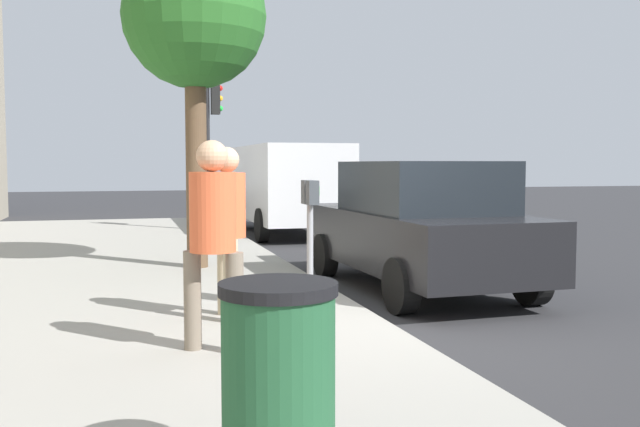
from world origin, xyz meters
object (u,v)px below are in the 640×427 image
object	(u,v)px
parked_sedan_near	(419,225)
street_tree	(195,21)
pedestrian_at_meter	(227,218)
parked_van_far	(287,183)
parking_meter	(310,217)
pedestrian_bystander	(213,227)
traffic_signal	(212,129)
trash_bin	(279,383)

from	to	relation	value
parked_sedan_near	street_tree	bearing A→B (deg)	54.99
pedestrian_at_meter	parked_van_far	distance (m)	10.18
parking_meter	street_tree	xyz separation A→B (m)	(3.52, 0.86, 2.72)
pedestrian_at_meter	parked_sedan_near	size ratio (longest dim) A/B	0.39
pedestrian_bystander	parking_meter	bearing A→B (deg)	-9.30
pedestrian_bystander	parked_van_far	distance (m)	11.45
traffic_signal	parking_meter	bearing A→B (deg)	179.28
parking_meter	trash_bin	xyz separation A→B (m)	(-3.99, 1.23, -0.51)
parking_meter	parked_sedan_near	world-z (taller)	parked_sedan_near
pedestrian_bystander	traffic_signal	xyz separation A→B (m)	(11.00, -1.35, 1.37)
parked_van_far	traffic_signal	xyz separation A→B (m)	(-0.00, 1.84, 1.32)
pedestrian_at_meter	pedestrian_bystander	bearing A→B (deg)	-105.22
street_tree	trash_bin	distance (m)	8.19
pedestrian_bystander	street_tree	bearing A→B (deg)	27.25
parked_sedan_near	traffic_signal	bearing A→B (deg)	12.89
pedestrian_at_meter	traffic_signal	distance (m)	9.92
street_tree	trash_bin	bearing A→B (deg)	177.19
parked_van_far	trash_bin	xyz separation A→B (m)	(-13.58, 3.18, -0.60)
pedestrian_bystander	parked_sedan_near	bearing A→B (deg)	-15.52
pedestrian_bystander	parked_van_far	bearing A→B (deg)	15.37
parked_sedan_near	traffic_signal	size ratio (longest dim) A/B	1.24
parking_meter	street_tree	bearing A→B (deg)	13.70
trash_bin	pedestrian_at_meter	bearing A→B (deg)	-4.49
pedestrian_bystander	traffic_signal	distance (m)	11.17
parked_van_far	trash_bin	world-z (taller)	parked_van_far
pedestrian_at_meter	street_tree	xyz separation A→B (m)	(3.70, -0.07, 2.70)
pedestrian_at_meter	trash_bin	distance (m)	3.86
street_tree	parked_sedan_near	bearing A→B (deg)	-125.01
parking_meter	traffic_signal	size ratio (longest dim) A/B	0.39
pedestrian_at_meter	trash_bin	size ratio (longest dim) A/B	1.74
parked_van_far	trash_bin	bearing A→B (deg)	166.80
parked_sedan_near	pedestrian_at_meter	bearing A→B (deg)	120.91
traffic_signal	pedestrian_at_meter	bearing A→B (deg)	173.87
street_tree	trash_bin	world-z (taller)	street_tree
pedestrian_at_meter	traffic_signal	bearing A→B (deg)	82.19
parked_sedan_near	parked_van_far	bearing A→B (deg)	0.01
street_tree	traffic_signal	bearing A→B (deg)	-9.18
parked_sedan_near	trash_bin	xyz separation A→B (m)	(-5.54, 3.19, -0.24)
parked_van_far	trash_bin	distance (m)	13.96
pedestrian_at_meter	trash_bin	world-z (taller)	pedestrian_at_meter
parking_meter	pedestrian_at_meter	xyz separation A→B (m)	(-0.18, 0.93, 0.02)
parked_sedan_near	traffic_signal	xyz separation A→B (m)	(8.03, 1.84, 1.68)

